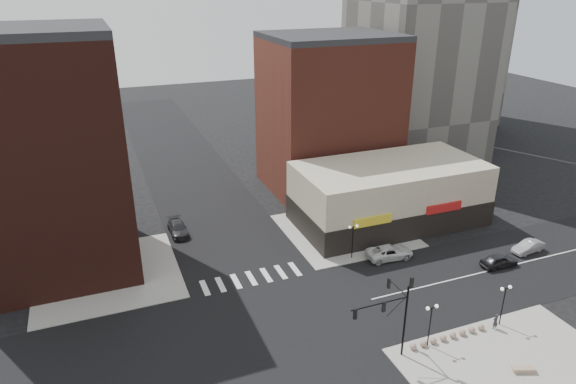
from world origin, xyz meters
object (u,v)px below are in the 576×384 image
street_lamp_se_b (505,296)px  dark_sedan_north (178,228)px  dark_sedan_east (499,261)px  street_lamp_se_a (431,315)px  street_lamp_ne (353,233)px  traffic_signal (394,308)px  stone_bench (523,370)px  white_suv (390,252)px  pedestrian (495,321)px  silver_sedan (528,247)px

street_lamp_se_b → dark_sedan_north: street_lamp_se_b is taller
dark_sedan_east → street_lamp_se_a: bearing=120.1°
dark_sedan_north → street_lamp_se_a: bearing=-62.1°
street_lamp_ne → dark_sedan_east: street_lamp_ne is taller
traffic_signal → street_lamp_se_a: size_ratio=1.87×
street_lamp_se_a → street_lamp_ne: same height
street_lamp_se_a → dark_sedan_east: bearing=28.4°
stone_bench → white_suv: bearing=111.4°
white_suv → pedestrian: 14.96m
street_lamp_se_a → street_lamp_se_b: size_ratio=1.00×
stone_bench → silver_sedan: bearing=65.1°
street_lamp_ne → dark_sedan_north: (-17.54, 13.53, -2.55)m
dark_sedan_east → stone_bench: bearing=145.8°
traffic_signal → dark_sedan_north: traffic_signal is taller
traffic_signal → dark_sedan_north: size_ratio=1.52×
street_lamp_ne → stone_bench: size_ratio=2.13×
dark_sedan_east → pedestrian: (-8.41, -8.73, 0.18)m
dark_sedan_east → silver_sedan: (5.52, 1.31, -0.05)m
street_lamp_ne → dark_sedan_north: 22.30m
street_lamp_se_b → pedestrian: bearing=-159.8°
street_lamp_se_a → stone_bench: 8.31m
street_lamp_ne → silver_sedan: (20.05, -6.28, -2.60)m
traffic_signal → dark_sedan_east: bearing=23.1°
street_lamp_se_a → pedestrian: (7.12, -0.32, -2.37)m
street_lamp_ne → dark_sedan_east: 16.59m
traffic_signal → stone_bench: traffic_signal is taller
street_lamp_ne → white_suv: size_ratio=0.76×
silver_sedan → stone_bench: silver_sedan is taller
dark_sedan_north → traffic_signal: bearing=-67.8°
traffic_signal → dark_sedan_north: 32.30m
white_suv → street_lamp_ne: bearing=74.3°
silver_sedan → dark_sedan_north: size_ratio=0.82×
street_lamp_se_b → dark_sedan_north: (-24.54, 29.53, -2.55)m
silver_sedan → white_suv: bearing=-113.4°
street_lamp_ne → silver_sedan: bearing=-17.4°
street_lamp_ne → silver_sedan: 21.17m
street_lamp_ne → pedestrian: street_lamp_ne is taller
silver_sedan → pedestrian: pedestrian is taller
white_suv → stone_bench: size_ratio=2.82×
pedestrian → street_lamp_se_b: bearing=-163.4°
dark_sedan_east → silver_sedan: 5.67m
street_lamp_se_b → dark_sedan_east: bearing=48.2°
dark_sedan_east → white_suv: bearing=61.4°
street_lamp_ne → street_lamp_se_b: bearing=-66.4°
pedestrian → stone_bench: pedestrian is taller
street_lamp_se_b → pedestrian: size_ratio=2.60×
dark_sedan_east → stone_bench: 17.37m
silver_sedan → street_lamp_se_a: bearing=-71.9°
traffic_signal → silver_sedan: 26.92m
traffic_signal → pedestrian: (10.89, -0.49, -4.04)m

